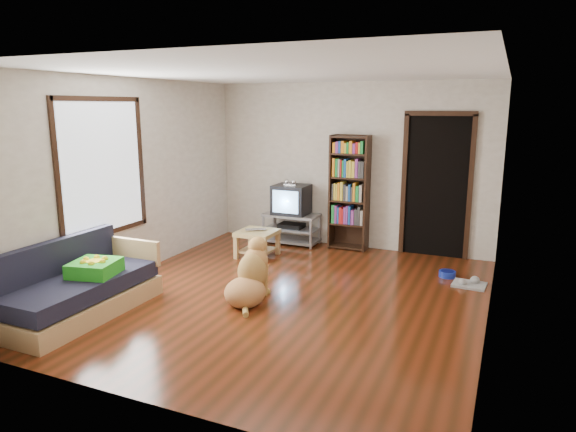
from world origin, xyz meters
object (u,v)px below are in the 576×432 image
at_px(dog_bowl, 447,274).
at_px(tv_stand, 291,227).
at_px(coffee_table, 257,239).
at_px(green_cushion, 95,268).
at_px(grey_rag, 469,285).
at_px(bookshelf, 349,186).
at_px(dog, 250,278).
at_px(sofa, 78,291).
at_px(crt_tv, 292,199).
at_px(laptop, 256,230).

relative_size(dog_bowl, tv_stand, 0.24).
distance_m(dog_bowl, coffee_table, 2.77).
bearing_deg(green_cushion, grey_rag, 21.00).
distance_m(bookshelf, dog, 2.76).
bearing_deg(tv_stand, green_cushion, -103.68).
relative_size(grey_rag, sofa, 0.22).
xyz_separation_m(dog_bowl, tv_stand, (-2.59, 0.73, 0.23)).
relative_size(crt_tv, sofa, 0.32).
bearing_deg(tv_stand, sofa, -105.02).
bearing_deg(crt_tv, bookshelf, 4.32).
bearing_deg(sofa, coffee_table, 73.56).
bearing_deg(dog, green_cushion, -146.26).
height_order(green_cushion, bookshelf, bookshelf).
height_order(tv_stand, dog, dog).
xyz_separation_m(grey_rag, dog, (-2.31, -1.56, 0.26)).
xyz_separation_m(grey_rag, sofa, (-3.86, -2.65, 0.25)).
xyz_separation_m(laptop, dog, (0.74, -1.60, -0.14)).
xyz_separation_m(coffee_table, dog, (0.74, -1.63, -0.00)).
height_order(laptop, tv_stand, tv_stand).
distance_m(laptop, dog, 1.77).
xyz_separation_m(grey_rag, coffee_table, (-3.06, 0.08, 0.27)).
relative_size(tv_stand, sofa, 0.50).
xyz_separation_m(green_cushion, crt_tv, (0.85, 3.51, 0.25)).
distance_m(crt_tv, bookshelf, 0.99).
bearing_deg(sofa, dog, 35.14).
height_order(sofa, coffee_table, sofa).
bearing_deg(dog_bowl, laptop, -175.76).
relative_size(sofa, coffee_table, 3.27).
xyz_separation_m(tv_stand, bookshelf, (0.95, 0.09, 0.73)).
relative_size(green_cushion, dog, 0.51).
bearing_deg(bookshelf, crt_tv, -175.68).
xyz_separation_m(sofa, dog, (1.55, 1.09, 0.01)).
distance_m(tv_stand, coffee_table, 0.92).
relative_size(crt_tv, dog, 0.64).
distance_m(grey_rag, bookshelf, 2.42).
bearing_deg(grey_rag, coffee_table, 178.58).
height_order(laptop, dog, dog).
distance_m(laptop, tv_stand, 0.96).
height_order(green_cushion, coffee_table, green_cushion).
relative_size(green_cushion, grey_rag, 1.17).
distance_m(dog_bowl, bookshelf, 2.07).
bearing_deg(dog_bowl, green_cushion, -141.23).
distance_m(tv_stand, dog, 2.61).
xyz_separation_m(dog_bowl, dog, (-2.01, -1.81, 0.24)).
bearing_deg(bookshelf, coffee_table, -138.19).
distance_m(green_cushion, laptop, 2.64).
xyz_separation_m(tv_stand, dog, (0.57, -2.54, 0.01)).
height_order(crt_tv, coffee_table, crt_tv).
relative_size(laptop, dog, 0.35).
height_order(laptop, grey_rag, laptop).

